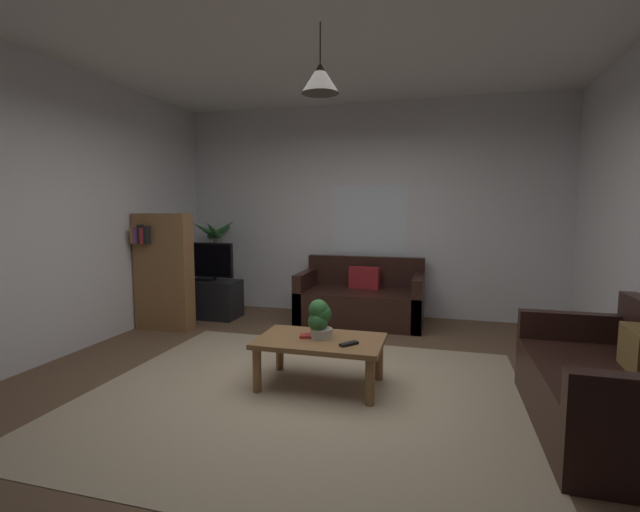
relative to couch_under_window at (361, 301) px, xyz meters
The scene contains 17 objects.
floor 2.17m from the couch_under_window, 91.02° to the right, with size 5.15×5.26×0.02m, color brown.
rug 2.37m from the couch_under_window, 90.93° to the right, with size 3.35×2.89×0.01m, color tan.
wall_back 1.27m from the couch_under_window, 94.30° to the left, with size 5.27×0.06×2.86m, color silver.
wall_left 3.60m from the couch_under_window, 140.86° to the right, with size 0.06×5.26×2.86m, color silver.
ceiling 3.37m from the couch_under_window, 91.02° to the right, with size 5.15×5.26×0.02m, color white.
window_pane 1.13m from the couch_under_window, 87.25° to the left, with size 1.02×0.01×0.92m, color white.
couch_under_window is the anchor object (origin of this frame).
couch_right_side 3.15m from the couch_under_window, 49.22° to the right, with size 0.84×1.51×0.82m.
coffee_table 2.12m from the couch_under_window, 88.98° to the right, with size 1.02×0.63×0.40m.
book_on_table_0 2.12m from the couch_under_window, 92.00° to the right, with size 0.12×0.11×0.02m, color #B22D2D.
remote_on_table_0 2.26m from the couch_under_window, 82.37° to the right, with size 0.05×0.16×0.02m, color black.
potted_plant_on_table 2.12m from the couch_under_window, 89.29° to the right, with size 0.20×0.20×0.32m.
tv_stand 2.08m from the couch_under_window, behind, with size 0.90×0.44×0.50m, color black.
tv 2.14m from the couch_under_window, behind, with size 0.81×0.16×0.51m.
potted_palm_corner 2.23m from the couch_under_window, behind, with size 0.70×0.93×1.33m.
bookshelf_corner 2.47m from the couch_under_window, 157.41° to the right, with size 0.70×0.31×1.40m.
pendant_lamp 3.04m from the couch_under_window, 88.98° to the right, with size 0.29×0.29×0.52m.
Camera 1 is at (1.00, -3.36, 1.46)m, focal length 24.79 mm.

